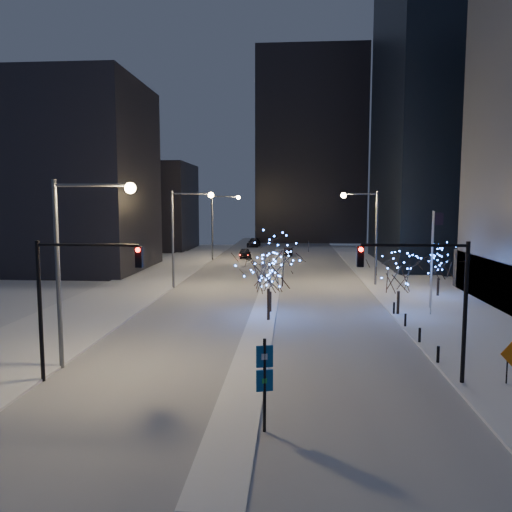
# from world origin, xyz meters

# --- Properties ---
(ground) EXTENTS (160.00, 160.00, 0.00)m
(ground) POSITION_xyz_m (0.00, 0.00, 0.00)
(ground) COLOR silver
(ground) RESTS_ON ground
(road) EXTENTS (20.00, 130.00, 0.02)m
(road) POSITION_xyz_m (0.00, 35.00, 0.01)
(road) COLOR #A3A8B2
(road) RESTS_ON ground
(median) EXTENTS (2.00, 80.00, 0.15)m
(median) POSITION_xyz_m (0.00, 30.00, 0.07)
(median) COLOR silver
(median) RESTS_ON ground
(east_sidewalk) EXTENTS (10.00, 90.00, 0.15)m
(east_sidewalk) POSITION_xyz_m (15.00, 20.00, 0.07)
(east_sidewalk) COLOR silver
(east_sidewalk) RESTS_ON ground
(west_sidewalk) EXTENTS (8.00, 90.00, 0.15)m
(west_sidewalk) POSITION_xyz_m (-14.00, 20.00, 0.07)
(west_sidewalk) COLOR silver
(west_sidewalk) RESTS_ON ground
(filler_west_near) EXTENTS (22.00, 18.00, 24.00)m
(filler_west_near) POSITION_xyz_m (-28.00, 40.00, 12.00)
(filler_west_near) COLOR black
(filler_west_near) RESTS_ON ground
(filler_west_far) EXTENTS (18.00, 16.00, 16.00)m
(filler_west_far) POSITION_xyz_m (-26.00, 70.00, 8.00)
(filler_west_far) COLOR black
(filler_west_far) RESTS_ON ground
(horizon_block) EXTENTS (24.00, 14.00, 42.00)m
(horizon_block) POSITION_xyz_m (6.00, 92.00, 21.00)
(horizon_block) COLOR black
(horizon_block) RESTS_ON ground
(street_lamp_w_near) EXTENTS (4.40, 0.56, 10.00)m
(street_lamp_w_near) POSITION_xyz_m (-8.94, 2.00, 6.50)
(street_lamp_w_near) COLOR #595E66
(street_lamp_w_near) RESTS_ON ground
(street_lamp_w_mid) EXTENTS (4.40, 0.56, 10.00)m
(street_lamp_w_mid) POSITION_xyz_m (-8.94, 27.00, 6.50)
(street_lamp_w_mid) COLOR #595E66
(street_lamp_w_mid) RESTS_ON ground
(street_lamp_w_far) EXTENTS (4.40, 0.56, 10.00)m
(street_lamp_w_far) POSITION_xyz_m (-8.94, 52.00, 6.50)
(street_lamp_w_far) COLOR #595E66
(street_lamp_w_far) RESTS_ON ground
(street_lamp_east) EXTENTS (3.90, 0.56, 10.00)m
(street_lamp_east) POSITION_xyz_m (10.08, 30.00, 6.45)
(street_lamp_east) COLOR #595E66
(street_lamp_east) RESTS_ON ground
(traffic_signal_west) EXTENTS (5.26, 0.43, 7.00)m
(traffic_signal_west) POSITION_xyz_m (-8.44, -0.00, 4.76)
(traffic_signal_west) COLOR black
(traffic_signal_west) RESTS_ON ground
(traffic_signal_east) EXTENTS (5.26, 0.43, 7.00)m
(traffic_signal_east) POSITION_xyz_m (8.94, 1.00, 4.76)
(traffic_signal_east) COLOR black
(traffic_signal_east) RESTS_ON ground
(flagpoles) EXTENTS (1.35, 2.60, 8.00)m
(flagpoles) POSITION_xyz_m (13.37, 17.25, 4.80)
(flagpoles) COLOR silver
(flagpoles) RESTS_ON east_sidewalk
(bollards) EXTENTS (0.16, 12.16, 0.90)m
(bollards) POSITION_xyz_m (10.20, 10.00, 0.60)
(bollards) COLOR black
(bollards) RESTS_ON east_sidewalk
(car_near) EXTENTS (2.45, 4.77, 1.55)m
(car_near) POSITION_xyz_m (-5.31, 55.32, 0.78)
(car_near) COLOR black
(car_near) RESTS_ON ground
(car_mid) EXTENTS (1.54, 4.06, 1.32)m
(car_mid) POSITION_xyz_m (1.50, 59.81, 0.66)
(car_mid) COLOR black
(car_mid) RESTS_ON ground
(car_far) EXTENTS (2.60, 5.66, 1.60)m
(car_far) POSITION_xyz_m (-5.54, 75.90, 0.80)
(car_far) COLOR black
(car_far) RESTS_ON ground
(holiday_tree_median_near) EXTENTS (5.70, 5.70, 6.52)m
(holiday_tree_median_near) POSITION_xyz_m (0.50, 13.22, 4.40)
(holiday_tree_median_near) COLOR black
(holiday_tree_median_near) RESTS_ON median
(holiday_tree_median_far) EXTENTS (4.87, 4.87, 4.64)m
(holiday_tree_median_far) POSITION_xyz_m (0.50, 16.06, 3.13)
(holiday_tree_median_far) COLOR black
(holiday_tree_median_far) RESTS_ON median
(holiday_tree_plaza_near) EXTENTS (4.34, 4.34, 4.84)m
(holiday_tree_plaza_near) POSITION_xyz_m (10.50, 15.98, 3.32)
(holiday_tree_plaza_near) COLOR black
(holiday_tree_plaza_near) RESTS_ON east_sidewalk
(holiday_tree_plaza_far) EXTENTS (4.78, 4.78, 4.88)m
(holiday_tree_plaza_far) POSITION_xyz_m (15.82, 24.07, 3.27)
(holiday_tree_plaza_far) COLOR black
(holiday_tree_plaza_far) RESTS_ON east_sidewalk
(wayfinding_sign) EXTENTS (0.65, 0.25, 3.69)m
(wayfinding_sign) POSITION_xyz_m (1.24, -4.63, 2.26)
(wayfinding_sign) COLOR black
(wayfinding_sign) RESTS_ON ground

